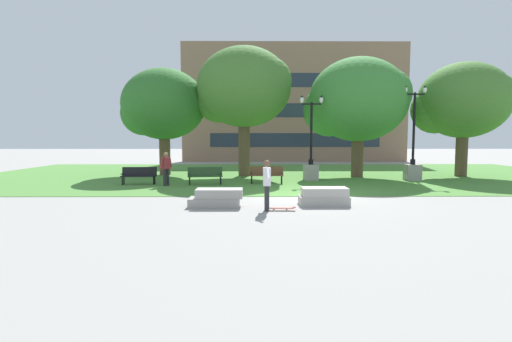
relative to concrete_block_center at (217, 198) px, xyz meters
name	(u,v)px	position (x,y,z in m)	size (l,w,h in m)	color
ground_plane	(302,197)	(3.38, 2.33, -0.31)	(140.00, 140.00, 0.00)	gray
grass_lawn	(284,174)	(3.38, 12.33, -0.30)	(40.00, 20.00, 0.02)	#4C8438
concrete_block_center	(217,198)	(0.00, 0.00, 0.00)	(1.91, 0.90, 0.64)	#9E9991
concrete_block_left	(324,197)	(3.92, 0.33, 0.00)	(1.80, 0.90, 0.64)	#B2ADA3
person_skateboarder	(267,182)	(1.77, -0.85, 0.67)	(0.25, 1.51, 1.71)	#28282D
skateboard	(280,208)	(2.23, -0.84, -0.22)	(1.03, 0.27, 0.14)	maroon
park_bench_near_left	(267,174)	(2.04, 7.09, 0.23)	(1.81, 0.58, 0.90)	brown
park_bench_near_right	(205,175)	(-1.19, 6.58, 0.23)	(1.86, 0.78, 0.90)	#284723
park_bench_far_left	(139,175)	(-4.65, 6.65, 0.23)	(1.82, 0.61, 0.90)	black
lamp_post_center	(413,161)	(10.50, 8.61, 0.80)	(1.32, 0.80, 5.39)	gray
lamp_post_right	(311,163)	(4.64, 8.68, 0.70)	(1.32, 0.80, 4.84)	gray
tree_near_left	(163,105)	(-4.56, 12.16, 4.26)	(5.70, 5.43, 6.93)	brown
tree_far_left	(243,88)	(0.68, 11.26, 5.24)	(6.20, 5.91, 8.12)	brown
tree_far_right	(357,101)	(7.74, 10.63, 4.41)	(6.35, 6.05, 7.35)	brown
tree_near_right	(462,102)	(14.38, 10.84, 4.40)	(5.79, 5.51, 7.10)	brown
person_bystander_near_lawn	(166,167)	(-3.10, 6.03, 0.68)	(0.54, 0.72, 1.71)	#28282D
building_facade_distant	(295,103)	(5.59, 26.82, 5.69)	(22.92, 1.03, 12.01)	#8E6B56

